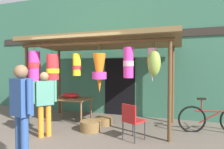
# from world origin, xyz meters

# --- Properties ---
(ground_plane) EXTENTS (30.00, 30.00, 0.00)m
(ground_plane) POSITION_xyz_m (0.00, 0.00, 0.00)
(ground_plane) COLOR #60564C
(shop_facade) EXTENTS (10.52, 0.29, 4.48)m
(shop_facade) POSITION_xyz_m (0.00, 2.35, 2.24)
(shop_facade) COLOR #387056
(shop_facade) RESTS_ON ground_plane
(market_stall_canopy) EXTENTS (4.50, 2.12, 2.55)m
(market_stall_canopy) POSITION_xyz_m (0.30, 0.74, 2.16)
(market_stall_canopy) COLOR brown
(market_stall_canopy) RESTS_ON ground_plane
(display_table) EXTENTS (1.19, 0.76, 0.72)m
(display_table) POSITION_xyz_m (-0.68, 0.91, 0.65)
(display_table) COLOR brown
(display_table) RESTS_ON ground_plane
(flower_heap_on_table) EXTENTS (0.58, 0.40, 0.16)m
(flower_heap_on_table) POSITION_xyz_m (-0.71, 0.98, 0.80)
(flower_heap_on_table) COLOR red
(flower_heap_on_table) RESTS_ON display_table
(folding_chair) EXTENTS (0.54, 0.54, 0.84)m
(folding_chair) POSITION_xyz_m (1.51, -0.05, 0.50)
(folding_chair) COLOR #AD1E1E
(folding_chair) RESTS_ON ground_plane
(wicker_basket_by_table) EXTENTS (0.56, 0.56, 0.26)m
(wicker_basket_by_table) POSITION_xyz_m (0.32, 0.26, 0.13)
(wicker_basket_by_table) COLOR brown
(wicker_basket_by_table) RESTS_ON ground_plane
(wicker_basket_spare) EXTENTS (0.50, 0.50, 0.21)m
(wicker_basket_spare) POSITION_xyz_m (0.43, 0.92, 0.11)
(wicker_basket_spare) COLOR brown
(wicker_basket_spare) RESTS_ON ground_plane
(parked_bicycle) EXTENTS (1.71, 0.55, 0.92)m
(parked_bicycle) POSITION_xyz_m (3.35, 1.17, 0.35)
(parked_bicycle) COLOR black
(parked_bicycle) RESTS_ON ground_plane
(vendor_in_orange) EXTENTS (0.57, 0.33, 1.72)m
(vendor_in_orange) POSITION_xyz_m (-0.02, -1.76, 1.02)
(vendor_in_orange) COLOR #2D5193
(vendor_in_orange) RESTS_ON ground_plane
(customer_foreground) EXTENTS (0.42, 0.48, 1.57)m
(customer_foreground) POSITION_xyz_m (-0.54, -0.51, 0.92)
(customer_foreground) COLOR orange
(customer_foreground) RESTS_ON ground_plane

